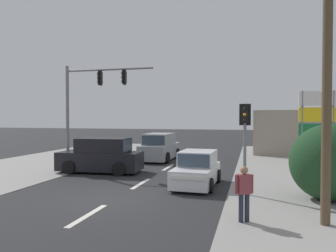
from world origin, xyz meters
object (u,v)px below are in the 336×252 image
at_px(shopping_plaza_sign, 318,118).
at_px(hatchback_oncoming_mid, 197,170).
at_px(suv_oncoming_near, 101,156).
at_px(pedestal_signal_right_kerb, 245,133).
at_px(suv_crossing_left, 160,148).
at_px(traffic_signal_mast, 88,98).
at_px(pedestrian_at_kerb, 244,191).
at_px(utility_pole_foreground_right, 322,37).

height_order(shopping_plaza_sign, hatchback_oncoming_mid, shopping_plaza_sign).
bearing_deg(suv_oncoming_near, pedestal_signal_right_kerb, -23.59).
bearing_deg(pedestal_signal_right_kerb, suv_crossing_left, 123.49).
bearing_deg(pedestal_signal_right_kerb, shopping_plaza_sign, 62.77).
distance_m(traffic_signal_mast, pedestal_signal_right_kerb, 9.79).
bearing_deg(shopping_plaza_sign, pedestal_signal_right_kerb, -117.23).
bearing_deg(shopping_plaza_sign, hatchback_oncoming_mid, -132.78).
relative_size(suv_oncoming_near, pedestrian_at_kerb, 2.85).
bearing_deg(suv_crossing_left, traffic_signal_mast, -117.65).
xyz_separation_m(shopping_plaza_sign, hatchback_oncoming_mid, (-6.10, -6.59, -2.28)).
distance_m(suv_oncoming_near, suv_crossing_left, 6.01).
height_order(utility_pole_foreground_right, traffic_signal_mast, utility_pole_foreground_right).
bearing_deg(utility_pole_foreground_right, suv_oncoming_near, 146.45).
bearing_deg(shopping_plaza_sign, traffic_signal_mast, -162.95).
relative_size(utility_pole_foreground_right, hatchback_oncoming_mid, 2.66).
relative_size(traffic_signal_mast, hatchback_oncoming_mid, 1.62).
bearing_deg(traffic_signal_mast, utility_pole_foreground_right, -32.71).
xyz_separation_m(shopping_plaza_sign, suv_crossing_left, (-10.07, 1.35, -2.10)).
bearing_deg(suv_oncoming_near, hatchback_oncoming_mid, -21.02).
bearing_deg(suv_crossing_left, utility_pole_foreground_right, -56.40).
bearing_deg(utility_pole_foreground_right, hatchback_oncoming_mid, 133.91).
xyz_separation_m(hatchback_oncoming_mid, pedestrian_at_kerb, (2.14, -4.72, 0.22)).
height_order(utility_pole_foreground_right, shopping_plaza_sign, utility_pole_foreground_right).
distance_m(traffic_signal_mast, suv_crossing_left, 6.80).
bearing_deg(suv_oncoming_near, traffic_signal_mast, 156.04).
bearing_deg(pedestrian_at_kerb, suv_crossing_left, 115.77).
xyz_separation_m(pedestal_signal_right_kerb, hatchback_oncoming_mid, (-2.09, 1.21, -1.71)).
bearing_deg(pedestal_signal_right_kerb, pedestrian_at_kerb, -89.05).
relative_size(shopping_plaza_sign, suv_oncoming_near, 0.99).
bearing_deg(hatchback_oncoming_mid, utility_pole_foreground_right, -46.09).
distance_m(suv_crossing_left, pedestrian_at_kerb, 14.06).
height_order(utility_pole_foreground_right, pedestal_signal_right_kerb, utility_pole_foreground_right).
relative_size(pedestal_signal_right_kerb, suv_oncoming_near, 0.77).
xyz_separation_m(utility_pole_foreground_right, pedestal_signal_right_kerb, (-2.14, 3.18, -2.86)).
distance_m(hatchback_oncoming_mid, pedestrian_at_kerb, 5.19).
height_order(traffic_signal_mast, pedestal_signal_right_kerb, traffic_signal_mast).
relative_size(shopping_plaza_sign, hatchback_oncoming_mid, 1.25).
xyz_separation_m(shopping_plaza_sign, suv_oncoming_near, (-11.79, -4.40, -2.10)).
height_order(utility_pole_foreground_right, suv_oncoming_near, utility_pole_foreground_right).
height_order(utility_pole_foreground_right, hatchback_oncoming_mid, utility_pole_foreground_right).
bearing_deg(suv_crossing_left, suv_oncoming_near, -106.64).
bearing_deg(hatchback_oncoming_mid, traffic_signal_mast, 158.51).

